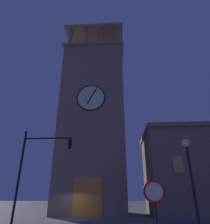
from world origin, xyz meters
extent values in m
plane|color=#4C4C51|center=(0.00, 0.00, 0.00)|extent=(200.00, 200.00, 0.00)
cube|color=gray|center=(-1.40, -5.90, 11.43)|extent=(8.59, 8.01, 22.86)
cube|color=gray|center=(-1.40, -5.90, 23.06)|extent=(9.19, 8.61, 0.40)
cylinder|color=gray|center=(-5.10, -2.50, 24.85)|extent=(0.70, 0.70, 3.17)
cylinder|color=gray|center=(-2.63, -2.50, 24.85)|extent=(0.70, 0.70, 3.17)
cylinder|color=gray|center=(-0.17, -2.50, 24.85)|extent=(0.70, 0.70, 3.17)
cylinder|color=gray|center=(2.30, -2.50, 24.85)|extent=(0.70, 0.70, 3.17)
cylinder|color=gray|center=(-5.10, -9.31, 24.85)|extent=(0.70, 0.70, 3.17)
cylinder|color=gray|center=(-2.63, -9.31, 24.85)|extent=(0.70, 0.70, 3.17)
cylinder|color=gray|center=(-0.17, -9.31, 24.85)|extent=(0.70, 0.70, 3.17)
cylinder|color=gray|center=(2.30, -9.31, 24.85)|extent=(0.70, 0.70, 3.17)
cube|color=gray|center=(-1.40, -5.90, 26.63)|extent=(9.19, 8.61, 0.40)
cylinder|color=black|center=(-1.40, -5.90, 28.21)|extent=(0.12, 0.12, 2.75)
cylinder|color=silver|center=(-1.40, -1.84, 13.95)|extent=(3.58, 0.12, 3.58)
torus|color=black|center=(-1.40, -1.82, 13.95)|extent=(3.74, 0.16, 3.74)
cube|color=black|center=(-1.18, -1.74, 13.50)|extent=(0.54, 0.06, 0.94)
cube|color=black|center=(-1.77, -1.74, 14.61)|extent=(0.85, 0.06, 1.38)
cube|color=orange|center=(-1.40, -1.95, 2.00)|extent=(3.20, 0.24, 4.00)
cube|color=#E0B259|center=(-11.14, -0.86, 5.19)|extent=(1.00, 0.12, 1.80)
cylinder|color=black|center=(2.25, 7.04, 3.29)|extent=(0.16, 0.16, 6.58)
cylinder|color=black|center=(0.53, 7.04, 5.99)|extent=(3.45, 0.12, 0.12)
cube|color=black|center=(-1.19, 7.04, 5.57)|extent=(0.22, 0.30, 0.75)
sphere|color=red|center=(-1.19, 7.22, 5.84)|extent=(0.16, 0.16, 0.16)
sphere|color=#392705|center=(-1.19, 7.22, 5.59)|extent=(0.16, 0.16, 0.16)
sphere|color=#063316|center=(-1.19, 7.22, 5.34)|extent=(0.16, 0.16, 0.16)
cylinder|color=black|center=(-8.49, 10.12, 2.25)|extent=(0.14, 0.14, 4.49)
sphere|color=#F9DB8C|center=(-8.49, 10.12, 4.71)|extent=(0.44, 0.44, 0.44)
cylinder|color=black|center=(-5.90, 13.54, 1.11)|extent=(0.08, 0.08, 2.21)
cylinder|color=white|center=(-5.90, 13.58, 2.11)|extent=(0.70, 0.04, 0.70)
torus|color=red|center=(-5.90, 13.60, 2.11)|extent=(0.78, 0.08, 0.78)
camera|label=1|loc=(-4.61, 21.20, 1.92)|focal=31.83mm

